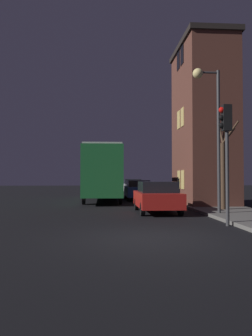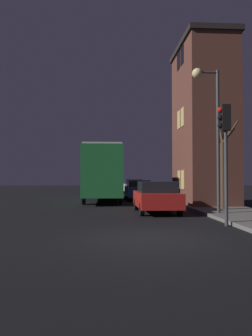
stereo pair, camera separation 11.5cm
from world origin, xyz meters
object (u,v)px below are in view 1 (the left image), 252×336
Objects in this scene: car_near_lane at (157,197)px; bus at (102,170)px; car_far_lane at (132,186)px; traffic_light at (226,139)px; streetlamp at (210,111)px; car_mid_lane at (138,190)px; bare_tree at (224,165)px.

bus is at bearing 107.36° from car_near_lane.
traffic_light is at bearing -86.30° from car_far_lane.
car_mid_lane is at bearing 101.49° from streetlamp.
traffic_light is at bearing -82.69° from car_mid_lane.
bus reaches higher than car_near_lane.
streetlamp is at bearing -35.13° from car_near_lane.
bare_tree is 9.29m from car_mid_lane.
bare_tree is 3.67m from car_near_lane.
bare_tree is 10.01m from bus.
bus reaches higher than car_far_lane.
traffic_light reaches higher than car_near_lane.
bare_tree is 0.41× the size of bus.
streetlamp is 3.07m from bare_tree.
streetlamp is 1.63× the size of car_far_lane.
car_near_lane is at bearing 144.87° from streetlamp.
traffic_light is 0.41× the size of bus.
bare_tree reaches higher than car_near_lane.
car_mid_lane is at bearing -92.19° from car_far_lane.
traffic_light is 13.37m from bus.
streetlamp is 3.30m from traffic_light.
traffic_light is 1.04× the size of car_near_lane.
car_far_lane is at bearing 93.70° from traffic_light.
car_near_lane reaches higher than car_mid_lane.
streetlamp is 11.06m from bus.
streetlamp is 0.62× the size of bus.
bare_tree is (1.64, 4.57, -0.70)m from traffic_light.
bus is (-4.67, 9.75, -2.33)m from streetlamp.
car_far_lane is at bearing 95.51° from streetlamp.
car_mid_lane is 8.10m from car_far_lane.
bus is (-5.92, 8.07, -0.09)m from bare_tree.
streetlamp is 4.55m from car_near_lane.
car_mid_lane is 1.03× the size of car_far_lane.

